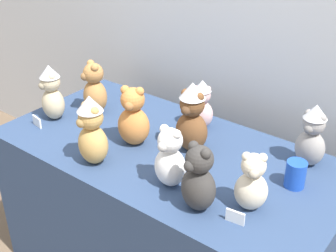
{
  "coord_description": "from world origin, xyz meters",
  "views": [
    {
      "loc": [
        1.05,
        -1.11,
        1.86
      ],
      "look_at": [
        0.0,
        0.25,
        0.9
      ],
      "focal_mm": 48.88,
      "sensor_mm": 36.0,
      "label": 1
    }
  ],
  "objects_px": {
    "teddy_bear_honey": "(92,131)",
    "teddy_bear_caramel": "(94,89)",
    "teddy_bear_blush": "(202,105)",
    "teddy_bear_cream": "(252,183)",
    "teddy_bear_ginger": "(133,118)",
    "display_table": "(168,218)",
    "party_cup_blue": "(296,174)",
    "teddy_bear_sand": "(52,93)",
    "teddy_bear_chestnut": "(192,118)",
    "teddy_bear_snow": "(170,159)",
    "teddy_bear_ash": "(312,136)",
    "teddy_bear_charcoal": "(198,180)"
  },
  "relations": [
    {
      "from": "teddy_bear_honey",
      "to": "teddy_bear_caramel",
      "type": "bearing_deg",
      "value": 147.11
    },
    {
      "from": "display_table",
      "to": "party_cup_blue",
      "type": "height_order",
      "value": "party_cup_blue"
    },
    {
      "from": "teddy_bear_ginger",
      "to": "teddy_bear_caramel",
      "type": "relative_size",
      "value": 1.04
    },
    {
      "from": "teddy_bear_caramel",
      "to": "teddy_bear_ginger",
      "type": "bearing_deg",
      "value": 8.11
    },
    {
      "from": "teddy_bear_ash",
      "to": "teddy_bear_caramel",
      "type": "xyz_separation_m",
      "value": [
        -1.05,
        -0.2,
        -0.01
      ]
    },
    {
      "from": "teddy_bear_caramel",
      "to": "teddy_bear_snow",
      "type": "relative_size",
      "value": 1.06
    },
    {
      "from": "teddy_bear_ginger",
      "to": "teddy_bear_blush",
      "type": "height_order",
      "value": "teddy_bear_ginger"
    },
    {
      "from": "teddy_bear_caramel",
      "to": "teddy_bear_chestnut",
      "type": "xyz_separation_m",
      "value": [
        0.6,
        -0.0,
        0.03
      ]
    },
    {
      "from": "teddy_bear_sand",
      "to": "party_cup_blue",
      "type": "bearing_deg",
      "value": 27.67
    },
    {
      "from": "teddy_bear_sand",
      "to": "party_cup_blue",
      "type": "height_order",
      "value": "teddy_bear_sand"
    },
    {
      "from": "display_table",
      "to": "teddy_bear_honey",
      "type": "distance_m",
      "value": 0.63
    },
    {
      "from": "teddy_bear_charcoal",
      "to": "teddy_bear_ginger",
      "type": "bearing_deg",
      "value": 171.59
    },
    {
      "from": "teddy_bear_ash",
      "to": "teddy_bear_honey",
      "type": "height_order",
      "value": "teddy_bear_honey"
    },
    {
      "from": "teddy_bear_cream",
      "to": "teddy_bear_caramel",
      "type": "bearing_deg",
      "value": 139.36
    },
    {
      "from": "teddy_bear_caramel",
      "to": "teddy_bear_honey",
      "type": "height_order",
      "value": "teddy_bear_honey"
    },
    {
      "from": "display_table",
      "to": "party_cup_blue",
      "type": "xyz_separation_m",
      "value": [
        0.55,
        0.09,
        0.45
      ]
    },
    {
      "from": "display_table",
      "to": "teddy_bear_chestnut",
      "type": "height_order",
      "value": "teddy_bear_chestnut"
    },
    {
      "from": "teddy_bear_honey",
      "to": "teddy_bear_blush",
      "type": "bearing_deg",
      "value": 82.72
    },
    {
      "from": "teddy_bear_blush",
      "to": "teddy_bear_sand",
      "type": "bearing_deg",
      "value": 176.88
    },
    {
      "from": "teddy_bear_blush",
      "to": "teddy_bear_snow",
      "type": "bearing_deg",
      "value": -103.79
    },
    {
      "from": "teddy_bear_caramel",
      "to": "teddy_bear_sand",
      "type": "bearing_deg",
      "value": -96.38
    },
    {
      "from": "teddy_bear_caramel",
      "to": "teddy_bear_cream",
      "type": "bearing_deg",
      "value": 14.61
    },
    {
      "from": "teddy_bear_chestnut",
      "to": "teddy_bear_cream",
      "type": "bearing_deg",
      "value": -29.23
    },
    {
      "from": "teddy_bear_caramel",
      "to": "teddy_bear_ash",
      "type": "bearing_deg",
      "value": 37.02
    },
    {
      "from": "teddy_bear_blush",
      "to": "teddy_bear_cream",
      "type": "relative_size",
      "value": 1.04
    },
    {
      "from": "teddy_bear_caramel",
      "to": "teddy_bear_blush",
      "type": "bearing_deg",
      "value": 46.28
    },
    {
      "from": "teddy_bear_honey",
      "to": "teddy_bear_sand",
      "type": "xyz_separation_m",
      "value": [
        -0.44,
        0.16,
        -0.01
      ]
    },
    {
      "from": "teddy_bear_ginger",
      "to": "teddy_bear_caramel",
      "type": "distance_m",
      "value": 0.38
    },
    {
      "from": "teddy_bear_honey",
      "to": "party_cup_blue",
      "type": "relative_size",
      "value": 2.8
    },
    {
      "from": "teddy_bear_cream",
      "to": "party_cup_blue",
      "type": "relative_size",
      "value": 2.14
    },
    {
      "from": "teddy_bear_blush",
      "to": "teddy_bear_cream",
      "type": "distance_m",
      "value": 0.62
    },
    {
      "from": "teddy_bear_chestnut",
      "to": "teddy_bear_sand",
      "type": "bearing_deg",
      "value": -168.99
    },
    {
      "from": "teddy_bear_charcoal",
      "to": "teddy_bear_chestnut",
      "type": "height_order",
      "value": "teddy_bear_chestnut"
    },
    {
      "from": "teddy_bear_ginger",
      "to": "teddy_bear_blush",
      "type": "relative_size",
      "value": 1.15
    },
    {
      "from": "teddy_bear_charcoal",
      "to": "party_cup_blue",
      "type": "distance_m",
      "value": 0.41
    },
    {
      "from": "teddy_bear_sand",
      "to": "teddy_bear_snow",
      "type": "bearing_deg",
      "value": 11.8
    },
    {
      "from": "display_table",
      "to": "teddy_bear_sand",
      "type": "height_order",
      "value": "teddy_bear_sand"
    },
    {
      "from": "teddy_bear_sand",
      "to": "party_cup_blue",
      "type": "xyz_separation_m",
      "value": [
        1.19,
        0.2,
        -0.08
      ]
    },
    {
      "from": "teddy_bear_charcoal",
      "to": "teddy_bear_honey",
      "type": "relative_size",
      "value": 0.87
    },
    {
      "from": "teddy_bear_blush",
      "to": "teddy_bear_sand",
      "type": "distance_m",
      "value": 0.73
    },
    {
      "from": "teddy_bear_ash",
      "to": "teddy_bear_sand",
      "type": "bearing_deg",
      "value": -155.07
    },
    {
      "from": "teddy_bear_ginger",
      "to": "teddy_bear_caramel",
      "type": "bearing_deg",
      "value": 140.06
    },
    {
      "from": "teddy_bear_honey",
      "to": "teddy_bear_sand",
      "type": "bearing_deg",
      "value": 172.83
    },
    {
      "from": "teddy_bear_ginger",
      "to": "teddy_bear_blush",
      "type": "bearing_deg",
      "value": 41.5
    },
    {
      "from": "teddy_bear_blush",
      "to": "teddy_bear_caramel",
      "type": "height_order",
      "value": "teddy_bear_caramel"
    },
    {
      "from": "teddy_bear_honey",
      "to": "teddy_bear_sand",
      "type": "relative_size",
      "value": 1.1
    },
    {
      "from": "teddy_bear_ginger",
      "to": "teddy_bear_honey",
      "type": "height_order",
      "value": "teddy_bear_honey"
    },
    {
      "from": "teddy_bear_honey",
      "to": "teddy_bear_snow",
      "type": "bearing_deg",
      "value": 23.72
    },
    {
      "from": "teddy_bear_snow",
      "to": "teddy_bear_cream",
      "type": "bearing_deg",
      "value": 15.18
    },
    {
      "from": "teddy_bear_ginger",
      "to": "teddy_bear_blush",
      "type": "xyz_separation_m",
      "value": [
        0.16,
        0.31,
        -0.01
      ]
    }
  ]
}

